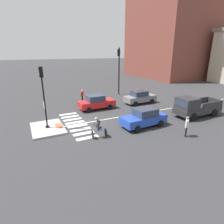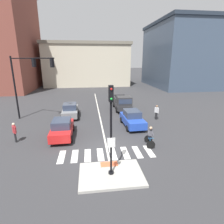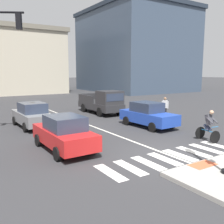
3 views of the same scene
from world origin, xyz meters
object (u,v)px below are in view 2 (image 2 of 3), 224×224
(car_blue_eastbound_mid, at_px, (132,119))
(pickup_truck_charcoal_eastbound_far, at_px, (122,103))
(pedestrian_waiting_far_side, at_px, (157,111))
(car_grey_westbound_far, at_px, (70,110))
(car_red_westbound_near, at_px, (62,128))
(traffic_light_mast, at_px, (25,77))
(pedestrian_at_curb_left, at_px, (14,131))
(signal_pole, at_px, (111,124))
(cyclist, at_px, (150,136))

(car_blue_eastbound_mid, bearing_deg, pickup_truck_charcoal_eastbound_far, 88.62)
(pedestrian_waiting_far_side, bearing_deg, pickup_truck_charcoal_eastbound_far, 124.65)
(car_grey_westbound_far, bearing_deg, car_red_westbound_near, -91.46)
(car_grey_westbound_far, distance_m, pedestrian_waiting_far_side, 10.00)
(car_red_westbound_near, height_order, pickup_truck_charcoal_eastbound_far, pickup_truck_charcoal_eastbound_far)
(traffic_light_mast, relative_size, pedestrian_at_curb_left, 4.15)
(signal_pole, bearing_deg, car_red_westbound_near, 120.49)
(traffic_light_mast, relative_size, pedestrian_waiting_far_side, 4.15)
(traffic_light_mast, distance_m, pedestrian_at_curb_left, 6.85)
(car_blue_eastbound_mid, relative_size, pedestrian_waiting_far_side, 2.50)
(signal_pole, height_order, pickup_truck_charcoal_eastbound_far, signal_pole)
(pickup_truck_charcoal_eastbound_far, distance_m, pedestrian_waiting_far_side, 5.39)
(signal_pole, relative_size, pickup_truck_charcoal_eastbound_far, 1.00)
(car_red_westbound_near, bearing_deg, pedestrian_waiting_far_side, 19.94)
(car_red_westbound_near, height_order, pedestrian_at_curb_left, pedestrian_at_curb_left)
(signal_pole, height_order, car_grey_westbound_far, signal_pole)
(pedestrian_at_curb_left, xyz_separation_m, pedestrian_waiting_far_side, (13.57, 4.11, 0.00))
(car_grey_westbound_far, bearing_deg, signal_pole, -74.17)
(car_grey_westbound_far, distance_m, pickup_truck_charcoal_eastbound_far, 6.99)
(pedestrian_at_curb_left, relative_size, pedestrian_waiting_far_side, 1.00)
(pickup_truck_charcoal_eastbound_far, bearing_deg, car_blue_eastbound_mid, -91.38)
(car_blue_eastbound_mid, relative_size, pickup_truck_charcoal_eastbound_far, 0.82)
(pedestrian_at_curb_left, bearing_deg, pickup_truck_charcoal_eastbound_far, 39.13)
(traffic_light_mast, height_order, car_blue_eastbound_mid, traffic_light_mast)
(car_grey_westbound_far, height_order, pedestrian_waiting_far_side, pedestrian_waiting_far_side)
(pedestrian_waiting_far_side, bearing_deg, car_red_westbound_near, -160.06)
(car_red_westbound_near, bearing_deg, car_grey_westbound_far, 88.54)
(car_red_westbound_near, xyz_separation_m, pedestrian_waiting_far_side, (9.88, 3.58, 0.17))
(signal_pole, relative_size, car_red_westbound_near, 1.24)
(traffic_light_mast, relative_size, cyclist, 4.12)
(traffic_light_mast, distance_m, car_grey_westbound_far, 5.92)
(pickup_truck_charcoal_eastbound_far, distance_m, pedestrian_at_curb_left, 13.54)
(traffic_light_mast, distance_m, pickup_truck_charcoal_eastbound_far, 11.95)
(car_grey_westbound_far, bearing_deg, pedestrian_waiting_far_side, -13.41)
(car_blue_eastbound_mid, xyz_separation_m, cyclist, (0.31, -4.51, 0.06))
(car_grey_westbound_far, xyz_separation_m, pedestrian_waiting_far_side, (9.73, -2.32, 0.17))
(cyclist, xyz_separation_m, pedestrian_waiting_far_side, (2.90, 6.23, 0.11))
(car_grey_westbound_far, relative_size, pedestrian_waiting_far_side, 2.48)
(traffic_light_mast, height_order, car_grey_westbound_far, traffic_light_mast)
(car_blue_eastbound_mid, xyz_separation_m, car_grey_westbound_far, (-6.52, 4.04, 0.00))
(pickup_truck_charcoal_eastbound_far, bearing_deg, car_grey_westbound_far, -162.40)
(car_blue_eastbound_mid, distance_m, pickup_truck_charcoal_eastbound_far, 6.16)
(traffic_light_mast, bearing_deg, pickup_truck_charcoal_eastbound_far, 14.78)
(pedestrian_at_curb_left, bearing_deg, car_blue_eastbound_mid, 13.00)
(pickup_truck_charcoal_eastbound_far, bearing_deg, pedestrian_at_curb_left, -140.87)
(pedestrian_at_curb_left, bearing_deg, signal_pole, -37.11)
(traffic_light_mast, bearing_deg, cyclist, -35.00)
(signal_pole, bearing_deg, pickup_truck_charcoal_eastbound_far, 76.75)
(cyclist, height_order, pedestrian_waiting_far_side, cyclist)
(car_blue_eastbound_mid, bearing_deg, cyclist, -86.07)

